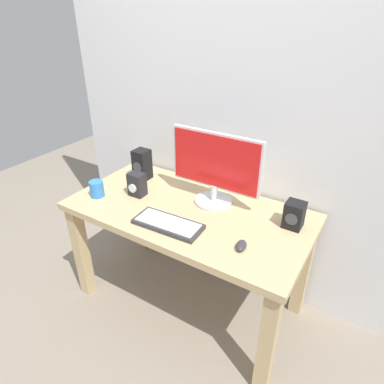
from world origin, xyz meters
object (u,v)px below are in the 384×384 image
object	(u,v)px
audio_controller	(137,184)
speaker_left	(142,165)
coffee_mug	(97,189)
mouse	(241,246)
desk	(188,225)
speaker_right	(294,215)
monitor	(215,167)
keyboard_primary	(167,224)

from	to	relation	value
audio_controller	speaker_left	bearing A→B (deg)	120.96
coffee_mug	mouse	bearing A→B (deg)	0.13
desk	speaker_right	size ratio (longest dim) A/B	9.59
desk	monitor	size ratio (longest dim) A/B	2.53
mouse	audio_controller	size ratio (longest dim) A/B	0.60
keyboard_primary	mouse	bearing A→B (deg)	4.68
keyboard_primary	coffee_mug	world-z (taller)	coffee_mug
keyboard_primary	speaker_left	xyz separation A→B (m)	(-0.47, 0.37, 0.09)
keyboard_primary	speaker_left	size ratio (longest dim) A/B	1.87
monitor	audio_controller	bearing A→B (deg)	-157.76
speaker_right	desk	bearing A→B (deg)	-165.54
keyboard_primary	mouse	distance (m)	0.42
speaker_left	coffee_mug	distance (m)	0.35
speaker_right	speaker_left	xyz separation A→B (m)	(-1.03, 0.02, 0.03)
desk	speaker_right	xyz separation A→B (m)	(0.56, 0.15, 0.19)
keyboard_primary	coffee_mug	xyz separation A→B (m)	(-0.55, 0.03, 0.04)
mouse	coffee_mug	distance (m)	0.96
keyboard_primary	mouse	world-z (taller)	mouse
desk	audio_controller	world-z (taller)	audio_controller
desk	coffee_mug	size ratio (longest dim) A/B	13.94
speaker_right	coffee_mug	bearing A→B (deg)	-164.30
speaker_right	audio_controller	world-z (taller)	same
speaker_right	audio_controller	distance (m)	0.93
desk	audio_controller	size ratio (longest dim) A/B	9.58
speaker_left	audio_controller	size ratio (longest dim) A/B	1.40
speaker_right	coffee_mug	size ratio (longest dim) A/B	1.45
keyboard_primary	speaker_right	size ratio (longest dim) A/B	2.62
speaker_right	speaker_left	world-z (taller)	speaker_left
speaker_right	coffee_mug	xyz separation A→B (m)	(-1.12, -0.31, -0.02)
mouse	coffee_mug	bearing A→B (deg)	167.93
keyboard_primary	mouse	size ratio (longest dim) A/B	4.36
monitor	mouse	size ratio (longest dim) A/B	6.31
speaker_right	speaker_left	bearing A→B (deg)	178.79
desk	speaker_right	world-z (taller)	speaker_right
desk	keyboard_primary	distance (m)	0.24
mouse	audio_controller	distance (m)	0.78
monitor	speaker_right	distance (m)	0.50
desk	mouse	xyz separation A→B (m)	(0.41, -0.17, 0.13)
mouse	audio_controller	world-z (taller)	audio_controller
desk	speaker_right	distance (m)	0.61
coffee_mug	speaker_left	bearing A→B (deg)	76.01
desk	monitor	bearing A→B (deg)	60.61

